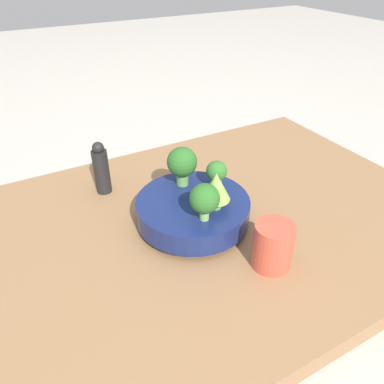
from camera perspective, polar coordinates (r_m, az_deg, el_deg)
name	(u,v)px	position (r m, az deg, el deg)	size (l,w,h in m)	color
ground_plane	(204,234)	(0.94, 1.77, -6.45)	(6.00, 6.00, 0.00)	#ADA89E
table	(204,227)	(0.92, 1.80, -5.32)	(1.19, 0.80, 0.05)	olive
bowl	(192,209)	(0.87, 0.00, -2.61)	(0.26, 0.26, 0.07)	navy
romanesco_piece_near	(216,187)	(0.81, 3.74, 0.74)	(0.06, 0.06, 0.09)	#6BA34C
broccoli_floret_front	(205,199)	(0.77, 1.93, -1.10)	(0.06, 0.06, 0.08)	#7AB256
broccoli_floret_back	(182,163)	(0.88, -1.53, 4.41)	(0.07, 0.07, 0.10)	#609347
broccoli_floret_right	(217,173)	(0.88, 3.76, 2.95)	(0.05, 0.05, 0.07)	#6BA34C
cup	(273,246)	(0.78, 12.21, -7.98)	(0.08, 0.08, 0.10)	#C64C38
pepper_mill	(101,169)	(1.00, -13.66, 3.45)	(0.04, 0.04, 0.14)	black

